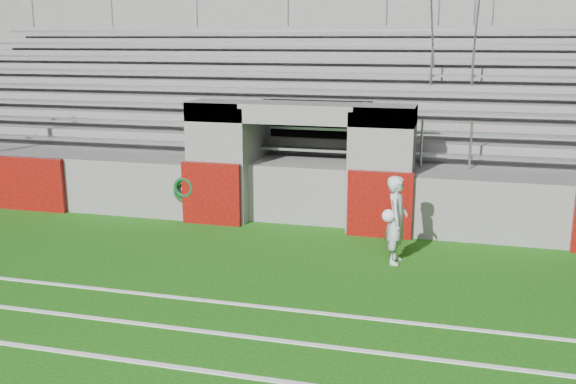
# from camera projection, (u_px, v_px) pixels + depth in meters

# --- Properties ---
(ground) EXTENTS (90.00, 90.00, 0.00)m
(ground) POSITION_uv_depth(u_px,v_px,m) (249.00, 280.00, 10.66)
(ground) COLOR #17530D
(ground) RESTS_ON ground
(stadium_structure) EXTENTS (26.00, 8.48, 5.42)m
(stadium_structure) POSITION_uv_depth(u_px,v_px,m) (338.00, 128.00, 17.81)
(stadium_structure) COLOR #64625F
(stadium_structure) RESTS_ON ground
(goalkeeper_with_ball) EXTENTS (0.45, 0.59, 1.58)m
(goalkeeper_with_ball) POSITION_uv_depth(u_px,v_px,m) (396.00, 220.00, 11.32)
(goalkeeper_with_ball) COLOR #B0B5BA
(goalkeeper_with_ball) RESTS_ON ground
(hose_coil) EXTENTS (0.52, 0.14, 0.59)m
(hose_coil) POSITION_uv_depth(u_px,v_px,m) (184.00, 190.00, 13.85)
(hose_coil) COLOR #0B3913
(hose_coil) RESTS_ON ground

